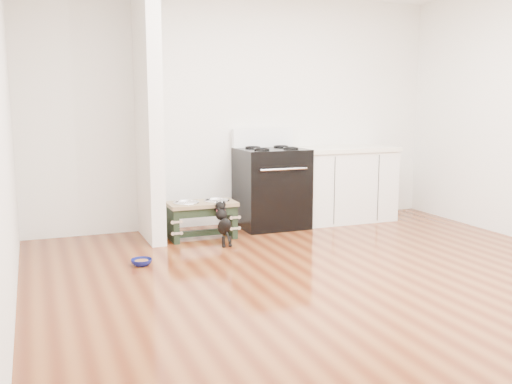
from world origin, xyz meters
The scene contains 8 objects.
ground centered at (0.00, 0.00, 0.00)m, with size 5.00×5.00×0.00m, color #4F1F0E.
room_shell centered at (0.00, 0.00, 1.62)m, with size 5.00×5.00×5.00m.
partition_wall centered at (-1.18, 2.10, 1.35)m, with size 0.15×0.80×2.70m, color silver.
oven_range centered at (0.25, 2.16, 0.48)m, with size 0.76×0.69×1.14m.
cabinet_run centered at (1.23, 2.18, 0.45)m, with size 1.24×0.64×0.91m.
dog_feeder centered at (-0.67, 1.89, 0.28)m, with size 0.72×0.39×0.41m.
puppy centered at (-0.54, 1.56, 0.24)m, with size 0.13×0.37×0.44m.
floor_bowl centered at (-1.47, 1.11, 0.03)m, with size 0.20×0.20×0.06m.
Camera 1 is at (-2.33, -3.89, 1.46)m, focal length 40.00 mm.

